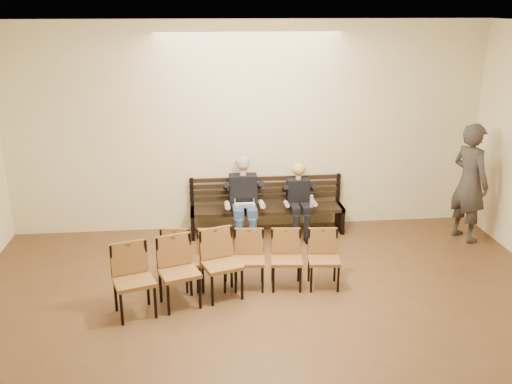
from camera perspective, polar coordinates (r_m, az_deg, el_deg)
room_walls at (r=5.32m, az=3.50°, el=5.41°), size 8.02×10.01×3.51m
bench at (r=9.70m, az=1.13°, el=-2.82°), size 2.60×0.90×0.45m
seated_man at (r=9.40m, az=-1.24°, el=-0.60°), size 0.56×0.78×1.35m
seated_woman at (r=9.56m, az=4.32°, el=-1.20°), size 0.46×0.64×1.08m
laptop at (r=9.29m, az=-1.10°, el=-1.55°), size 0.36×0.30×0.24m
water_bottle at (r=9.37m, az=5.57°, el=-1.55°), size 0.06×0.06×0.21m
bag at (r=8.99m, az=-3.99°, el=-5.22°), size 0.44×0.38×0.28m
passerby at (r=9.80m, az=20.68°, el=1.71°), size 0.78×0.95×2.24m
chair_row_front at (r=7.81m, az=-0.70°, el=-6.86°), size 2.49×0.67×0.80m
chair_row_back at (r=7.40m, az=-7.68°, el=-8.04°), size 1.71×0.98×0.91m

